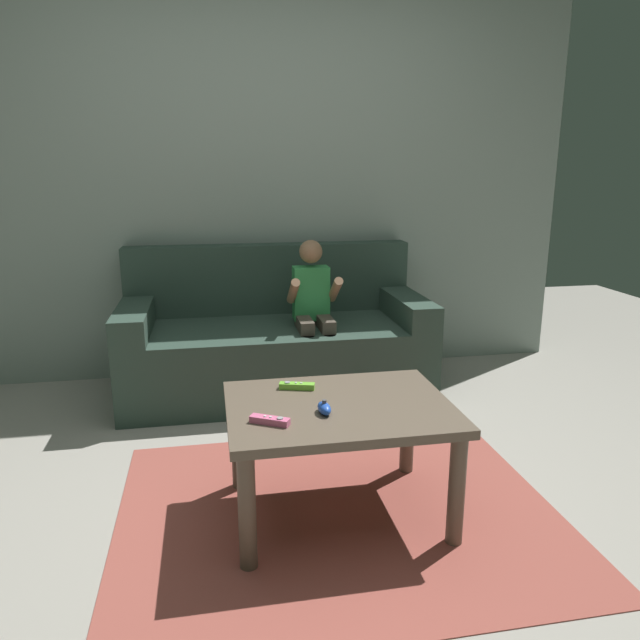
{
  "coord_description": "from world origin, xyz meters",
  "views": [
    {
      "loc": [
        -0.33,
        -1.96,
        1.31
      ],
      "look_at": [
        0.19,
        0.76,
        0.6
      ],
      "focal_mm": 33.36,
      "sensor_mm": 36.0,
      "label": 1
    }
  ],
  "objects_px": {
    "couch": "(275,342)",
    "nunchuk_blue": "(324,408)",
    "person_seated_on_couch": "(313,309)",
    "game_remote_pink_near_edge": "(270,420)",
    "game_remote_lime_far_corner": "(297,386)",
    "coffee_table": "(339,422)"
  },
  "relations": [
    {
      "from": "coffee_table",
      "to": "nunchuk_blue",
      "type": "bearing_deg",
      "value": -132.46
    },
    {
      "from": "couch",
      "to": "nunchuk_blue",
      "type": "height_order",
      "value": "couch"
    },
    {
      "from": "nunchuk_blue",
      "to": "coffee_table",
      "type": "bearing_deg",
      "value": 47.54
    },
    {
      "from": "coffee_table",
      "to": "nunchuk_blue",
      "type": "height_order",
      "value": "nunchuk_blue"
    },
    {
      "from": "couch",
      "to": "game_remote_lime_far_corner",
      "type": "height_order",
      "value": "couch"
    },
    {
      "from": "couch",
      "to": "game_remote_lime_far_corner",
      "type": "bearing_deg",
      "value": -92.23
    },
    {
      "from": "nunchuk_blue",
      "to": "game_remote_pink_near_edge",
      "type": "bearing_deg",
      "value": -165.49
    },
    {
      "from": "couch",
      "to": "coffee_table",
      "type": "distance_m",
      "value": 1.4
    },
    {
      "from": "person_seated_on_couch",
      "to": "game_remote_pink_near_edge",
      "type": "height_order",
      "value": "person_seated_on_couch"
    },
    {
      "from": "couch",
      "to": "game_remote_pink_near_edge",
      "type": "xyz_separation_m",
      "value": [
        -0.19,
        -1.53,
        0.18
      ]
    },
    {
      "from": "couch",
      "to": "game_remote_lime_far_corner",
      "type": "xyz_separation_m",
      "value": [
        -0.05,
        -1.22,
        0.18
      ]
    },
    {
      "from": "game_remote_pink_near_edge",
      "to": "game_remote_lime_far_corner",
      "type": "bearing_deg",
      "value": 65.8
    },
    {
      "from": "person_seated_on_couch",
      "to": "coffee_table",
      "type": "relative_size",
      "value": 1.09
    },
    {
      "from": "nunchuk_blue",
      "to": "game_remote_lime_far_corner",
      "type": "relative_size",
      "value": 0.65
    },
    {
      "from": "nunchuk_blue",
      "to": "game_remote_lime_far_corner",
      "type": "xyz_separation_m",
      "value": [
        -0.06,
        0.26,
        -0.01
      ]
    },
    {
      "from": "couch",
      "to": "nunchuk_blue",
      "type": "bearing_deg",
      "value": -89.49
    },
    {
      "from": "couch",
      "to": "game_remote_lime_far_corner",
      "type": "relative_size",
      "value": 12.19
    },
    {
      "from": "coffee_table",
      "to": "nunchuk_blue",
      "type": "distance_m",
      "value": 0.14
    },
    {
      "from": "game_remote_pink_near_edge",
      "to": "game_remote_lime_far_corner",
      "type": "xyz_separation_m",
      "value": [
        0.14,
        0.31,
        0.0
      ]
    },
    {
      "from": "game_remote_pink_near_edge",
      "to": "coffee_table",
      "type": "bearing_deg",
      "value": 25.55
    },
    {
      "from": "person_seated_on_couch",
      "to": "game_remote_pink_near_edge",
      "type": "bearing_deg",
      "value": -106.15
    },
    {
      "from": "game_remote_pink_near_edge",
      "to": "person_seated_on_couch",
      "type": "bearing_deg",
      "value": 73.85
    }
  ]
}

